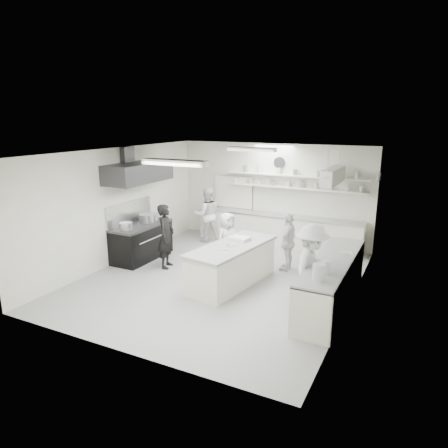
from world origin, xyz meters
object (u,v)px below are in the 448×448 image
at_px(stove, 142,242).
at_px(back_counter, 278,230).
at_px(right_counter, 331,283).
at_px(cook_stove, 166,236).
at_px(cook_back, 207,215).
at_px(prep_island, 232,265).

height_order(stove, back_counter, back_counter).
height_order(right_counter, cook_stove, cook_stove).
bearing_deg(right_counter, stove, 173.48).
bearing_deg(cook_back, cook_stove, 55.17).
bearing_deg(stove, cook_stove, -15.32).
bearing_deg(cook_stove, prep_island, -113.09).
bearing_deg(stove, prep_island, -9.70).
bearing_deg(back_counter, right_counter, -55.35).
bearing_deg(back_counter, stove, -136.01).
xyz_separation_m(prep_island, cook_stove, (-1.96, 0.23, 0.38)).
relative_size(prep_island, cook_back, 1.43).
bearing_deg(stove, back_counter, 43.99).
bearing_deg(back_counter, cook_stove, -121.77).
relative_size(prep_island, cook_stove, 1.46).
relative_size(stove, prep_island, 0.75).
distance_m(stove, right_counter, 5.28).
bearing_deg(cook_back, prep_island, 89.03).
bearing_deg(prep_island, back_counter, 99.43).
bearing_deg(cook_stove, stove, 58.35).
height_order(cook_stove, cook_back, cook_back).
distance_m(cook_stove, cook_back, 2.50).
height_order(stove, prep_island, stove).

